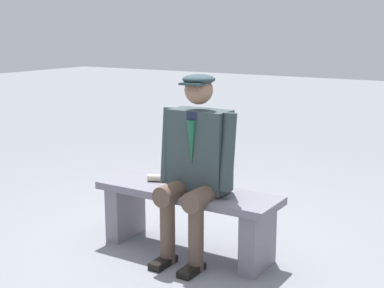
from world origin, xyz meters
The scene contains 4 objects.
ground_plane centered at (0.00, 0.00, 0.00)m, with size 30.00×30.00×0.00m, color gray.
bench centered at (0.00, 0.00, 0.34)m, with size 1.43×0.43×0.50m.
seated_man centered at (-0.11, 0.06, 0.75)m, with size 0.61×0.55×1.36m.
rolled_magazine centered at (0.27, -0.06, 0.53)m, with size 0.06×0.06×0.23m, color beige.
Camera 1 is at (-2.13, 3.33, 1.68)m, focal length 51.46 mm.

